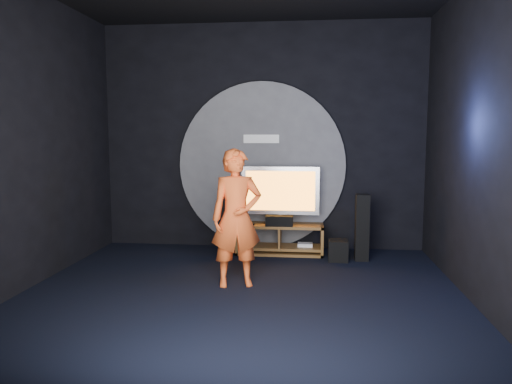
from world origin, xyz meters
The scene contains 14 objects.
floor centered at (0.00, 0.00, 0.00)m, with size 5.00×5.00×0.00m, color black.
back_wall centered at (0.00, 2.50, 1.75)m, with size 5.00×0.04×3.50m, color black.
front_wall centered at (0.00, -2.50, 1.75)m, with size 5.00×0.04×3.50m, color black.
left_wall centered at (-2.50, 0.00, 1.75)m, with size 0.04×5.00×3.50m, color black.
right_wall centered at (2.50, 0.00, 1.75)m, with size 0.04×5.00×3.50m, color black.
wall_disc_panel centered at (0.00, 2.44, 1.30)m, with size 2.60×0.11×2.60m.
media_console centered at (0.32, 2.05, 0.20)m, with size 1.30×0.45×0.45m.
tv centered at (0.32, 2.12, 0.92)m, with size 1.16×0.22×0.86m.
center_speaker centered at (0.32, 1.90, 0.53)m, with size 0.40×0.15×0.15m, color black.
remote centered at (-0.14, 1.93, 0.46)m, with size 0.18×0.05×0.02m, color black.
tower_speaker_left centered at (-0.46, 1.81, 0.47)m, with size 0.19×0.21×0.95m, color black.
tower_speaker_right centered at (1.50, 1.79, 0.47)m, with size 0.19×0.21×0.95m, color black.
subwoofer centered at (1.17, 1.71, 0.15)m, with size 0.27×0.27×0.30m, color black.
player centered at (-0.10, 0.42, 0.81)m, with size 0.59×0.39×1.63m, color #E8541F.
Camera 1 is at (0.76, -5.31, 1.80)m, focal length 35.00 mm.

